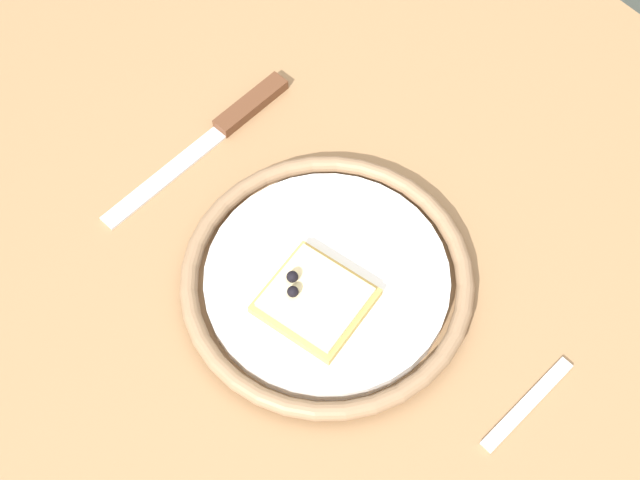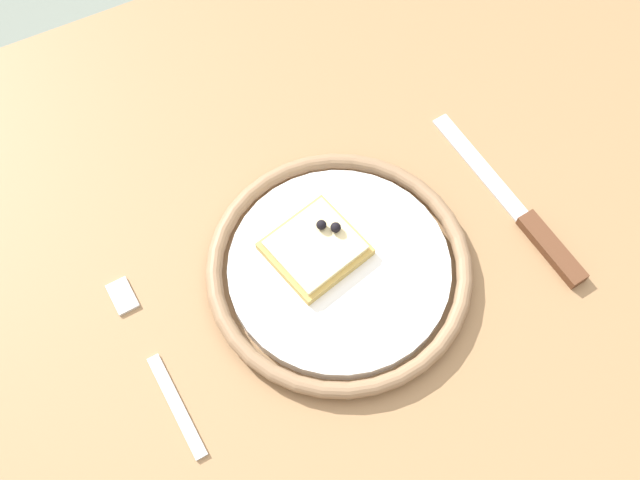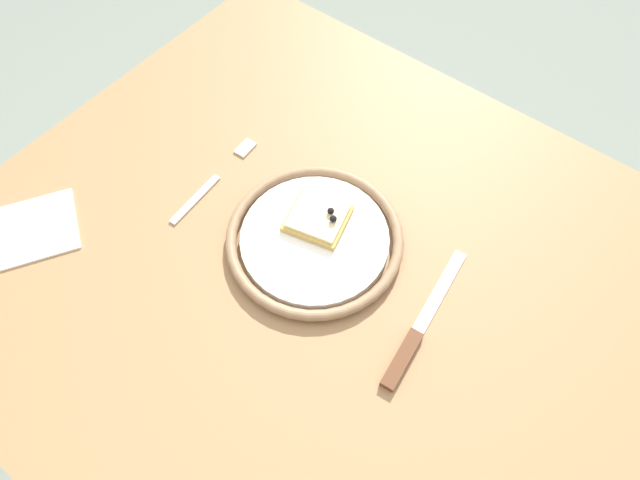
% 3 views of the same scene
% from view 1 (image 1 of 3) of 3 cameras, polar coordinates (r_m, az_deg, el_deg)
% --- Properties ---
extents(ground_plane, '(6.00, 6.00, 0.00)m').
position_cam_1_polar(ground_plane, '(1.53, 0.39, -14.82)').
color(ground_plane, gray).
extents(dining_table, '(1.06, 0.92, 0.77)m').
position_cam_1_polar(dining_table, '(0.88, 0.66, -3.35)').
color(dining_table, '#936D47').
rests_on(dining_table, ground_plane).
extents(plate, '(0.27, 0.27, 0.02)m').
position_cam_1_polar(plate, '(0.78, 0.47, -2.61)').
color(plate, white).
rests_on(plate, dining_table).
extents(pizza_slice_near, '(0.11, 0.10, 0.03)m').
position_cam_1_polar(pizza_slice_near, '(0.76, -0.34, -3.97)').
color(pizza_slice_near, tan).
rests_on(pizza_slice_near, plate).
extents(knife, '(0.04, 0.24, 0.01)m').
position_cam_1_polar(knife, '(0.89, -6.12, 7.71)').
color(knife, silver).
rests_on(knife, dining_table).
extents(fork, '(0.03, 0.20, 0.00)m').
position_cam_1_polar(fork, '(0.75, 11.29, -13.05)').
color(fork, silver).
rests_on(fork, dining_table).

